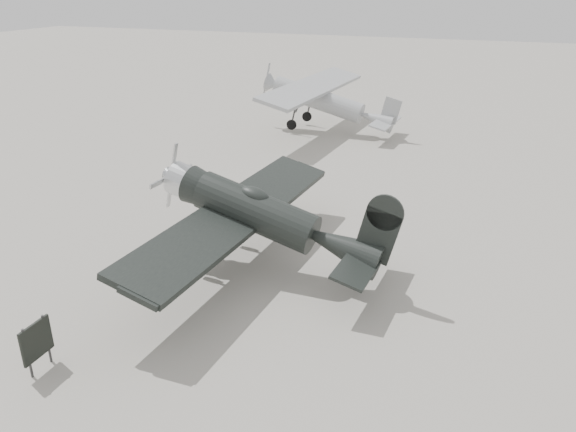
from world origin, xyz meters
TOP-DOWN VIEW (x-y plane):
  - ground at (0.00, 0.00)m, footprint 160.00×160.00m
  - lowwing_monoplane at (-1.10, -0.26)m, footprint 7.93×11.06m
  - highwing_monoplane at (-4.78, 17.68)m, footprint 8.74×12.32m
  - sign_board at (-4.34, -6.95)m, footprint 0.08×0.94m

SIDE VIEW (x-z plane):
  - ground at x=0.00m, z-range 0.00..0.00m
  - sign_board at x=-4.34m, z-range 0.13..1.50m
  - lowwing_monoplane at x=-1.10m, z-range 0.10..3.67m
  - highwing_monoplane at x=-4.78m, z-range 0.44..3.93m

